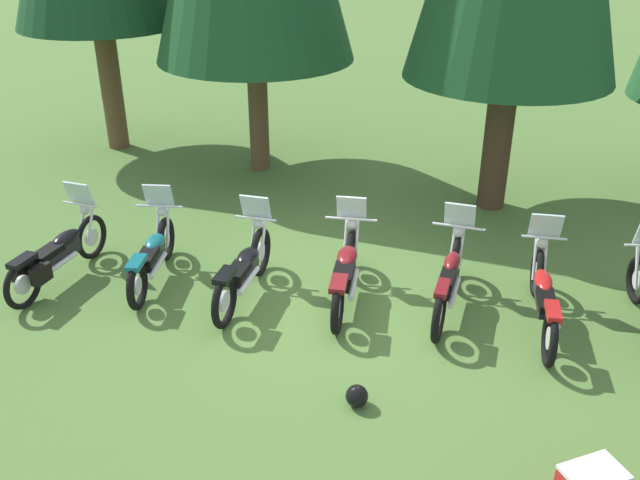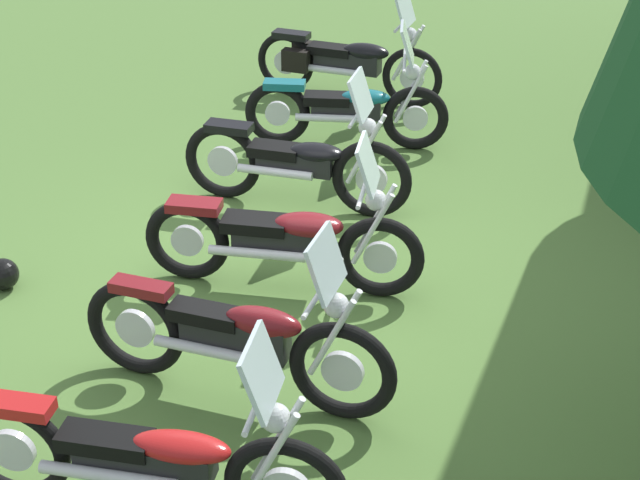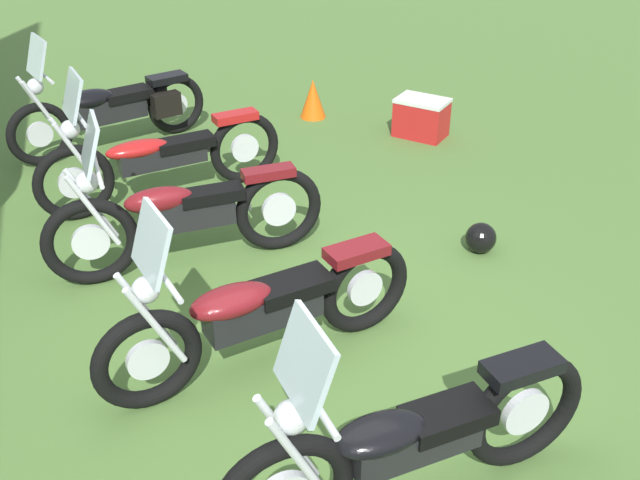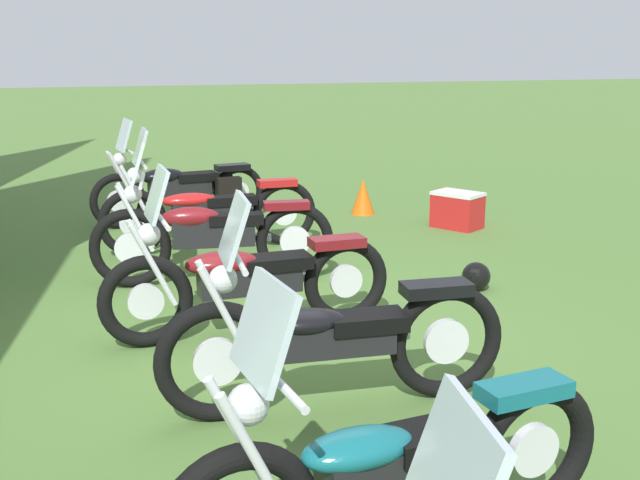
# 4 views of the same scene
# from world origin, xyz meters

# --- Properties ---
(ground_plane) EXTENTS (80.00, 80.00, 0.00)m
(ground_plane) POSITION_xyz_m (0.00, 0.00, 0.00)
(ground_plane) COLOR #4C7033
(motorcycle_1) EXTENTS (0.74, 2.18, 1.36)m
(motorcycle_1) POSITION_xyz_m (-2.87, 0.06, 0.45)
(motorcycle_1) COLOR black
(motorcycle_1) RESTS_ON ground_plane
(motorcycle_2) EXTENTS (0.64, 2.24, 1.39)m
(motorcycle_2) POSITION_xyz_m (-1.37, -0.14, 0.47)
(motorcycle_2) COLOR black
(motorcycle_2) RESTS_ON ground_plane
(motorcycle_3) EXTENTS (0.78, 2.34, 1.37)m
(motorcycle_3) POSITION_xyz_m (0.07, 0.11, 0.47)
(motorcycle_3) COLOR black
(motorcycle_3) RESTS_ON ground_plane
(motorcycle_4) EXTENTS (0.76, 2.32, 1.39)m
(motorcycle_4) POSITION_xyz_m (1.55, 0.15, 0.49)
(motorcycle_4) COLOR black
(motorcycle_4) RESTS_ON ground_plane
(motorcycle_5) EXTENTS (0.62, 2.44, 1.38)m
(motorcycle_5) POSITION_xyz_m (2.82, -0.03, 0.47)
(motorcycle_5) COLOR black
(motorcycle_5) RESTS_ON ground_plane
(motorcycle_6) EXTENTS (0.80, 2.27, 1.36)m
(motorcycle_6) POSITION_xyz_m (4.32, 0.06, 0.47)
(motorcycle_6) COLOR black
(motorcycle_6) RESTS_ON ground_plane
(picnic_cooler) EXTENTS (0.71, 0.65, 0.45)m
(picnic_cooler) POSITION_xyz_m (3.02, -3.20, 0.23)
(picnic_cooler) COLOR red
(picnic_cooler) RESTS_ON ground_plane
(traffic_cone) EXTENTS (0.32, 0.32, 0.48)m
(traffic_cone) POSITION_xyz_m (4.15, -2.35, 0.24)
(traffic_cone) COLOR #EA590F
(traffic_cone) RESTS_ON ground_plane
(dropped_helmet) EXTENTS (0.27, 0.27, 0.27)m
(dropped_helmet) POSITION_xyz_m (0.60, -2.19, 0.13)
(dropped_helmet) COLOR black
(dropped_helmet) RESTS_ON ground_plane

